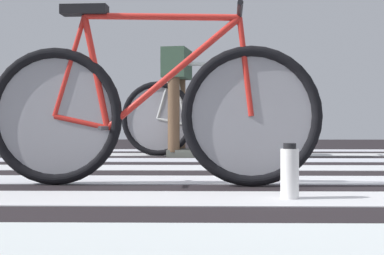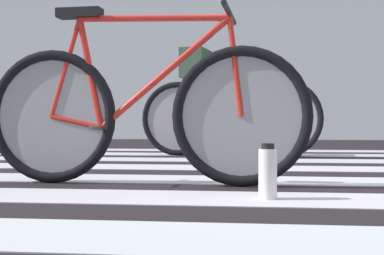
{
  "view_description": "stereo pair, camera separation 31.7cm",
  "coord_description": "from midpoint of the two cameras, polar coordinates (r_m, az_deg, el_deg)",
  "views": [
    {
      "loc": [
        -0.43,
        -2.87,
        0.35
      ],
      "look_at": [
        -0.48,
        0.35,
        0.31
      ],
      "focal_mm": 50.06,
      "sensor_mm": 36.0,
      "label": 1
    },
    {
      "loc": [
        -0.11,
        -2.87,
        0.35
      ],
      "look_at": [
        -0.48,
        0.35,
        0.31
      ],
      "focal_mm": 50.06,
      "sensor_mm": 36.0,
      "label": 2
    }
  ],
  "objects": [
    {
      "name": "crosswalk_markings",
      "position": [
        3.05,
        5.36,
        -5.54
      ],
      "size": [
        5.45,
        6.54,
        0.0
      ],
      "color": "silver",
      "rests_on": "ground"
    },
    {
      "name": "cyclist_2_of_2",
      "position": [
        5.1,
        -3.36,
        4.33
      ],
      "size": [
        0.37,
        0.44,
        1.02
      ],
      "rotation": [
        0.0,
        0.0,
        -0.17
      ],
      "color": "brown",
      "rests_on": "ground"
    },
    {
      "name": "bicycle_1_of_2",
      "position": [
        2.78,
        -7.68,
        1.77
      ],
      "size": [
        1.74,
        0.52,
        0.93
      ],
      "rotation": [
        0.0,
        0.0,
        -0.06
      ],
      "color": "black",
      "rests_on": "ground"
    },
    {
      "name": "bicycle_2_of_2",
      "position": [
        5.03,
        0.09,
        1.26
      ],
      "size": [
        1.72,
        0.54,
        0.93
      ],
      "rotation": [
        0.0,
        0.0,
        -0.17
      ],
      "color": "black",
      "rests_on": "ground"
    },
    {
      "name": "ground",
      "position": [
        2.9,
        6.31,
        -6.11
      ],
      "size": [
        18.0,
        14.0,
        0.02
      ],
      "color": "black"
    },
    {
      "name": "water_bottle",
      "position": [
        2.3,
        6.44,
        -4.79
      ],
      "size": [
        0.08,
        0.08,
        0.24
      ],
      "color": "white",
      "rests_on": "ground"
    }
  ]
}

